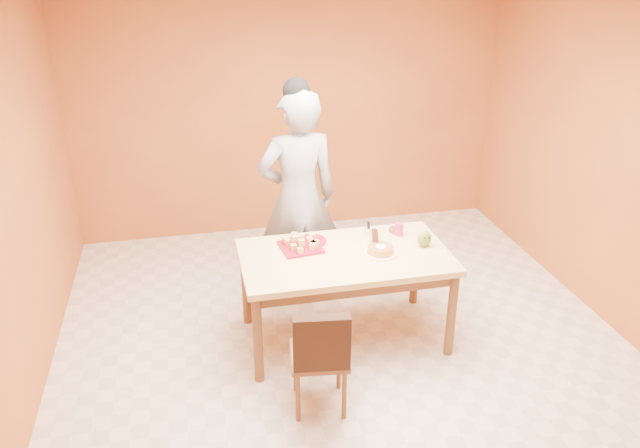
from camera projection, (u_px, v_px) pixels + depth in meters
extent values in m
plane|color=beige|center=(349.00, 356.00, 4.85)|extent=(5.00, 5.00, 0.00)
plane|color=#B8662A|center=(290.00, 108.00, 6.50)|extent=(4.50, 0.00, 4.50)
plane|color=#B8662A|center=(1.00, 226.00, 3.84)|extent=(0.00, 5.00, 5.00)
plane|color=#B8662A|center=(639.00, 172.00, 4.73)|extent=(0.00, 5.00, 5.00)
cube|color=#ECC37B|center=(345.00, 257.00, 4.78)|extent=(1.60, 0.90, 0.05)
cube|color=brown|center=(345.00, 266.00, 4.81)|extent=(1.48, 0.78, 0.10)
cylinder|color=brown|center=(258.00, 340.00, 4.45)|extent=(0.07, 0.07, 0.71)
cylinder|color=brown|center=(246.00, 285.00, 5.14)|extent=(0.07, 0.07, 0.71)
cylinder|color=brown|center=(451.00, 315.00, 4.74)|extent=(0.07, 0.07, 0.71)
cylinder|color=brown|center=(415.00, 267.00, 5.43)|extent=(0.07, 0.07, 0.71)
imported|color=gray|center=(298.00, 199.00, 5.29)|extent=(0.73, 0.51, 1.89)
cube|color=maroon|center=(300.00, 247.00, 4.86)|extent=(0.34, 0.34, 0.02)
cylinder|color=maroon|center=(310.00, 241.00, 4.96)|extent=(0.29, 0.29, 0.02)
cylinder|color=white|center=(380.00, 253.00, 4.78)|extent=(0.27, 0.27, 0.01)
cylinder|color=gold|center=(381.00, 249.00, 4.76)|extent=(0.27, 0.27, 0.05)
cube|color=silver|center=(375.00, 236.00, 4.91)|extent=(0.11, 0.26, 0.01)
ellipsoid|color=olive|center=(424.00, 239.00, 4.86)|extent=(0.12, 0.10, 0.14)
cylinder|color=#C21D65|center=(399.00, 229.00, 5.06)|extent=(0.07, 0.07, 0.10)
cylinder|color=#321D0D|center=(395.00, 230.00, 5.13)|extent=(0.11, 0.11, 0.03)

